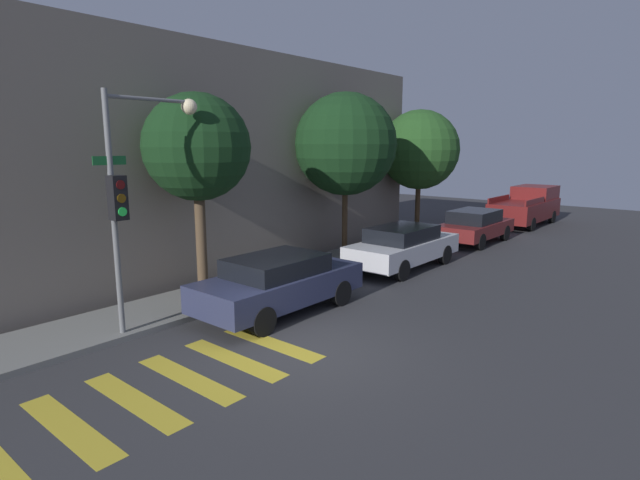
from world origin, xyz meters
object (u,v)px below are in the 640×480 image
traffic_light_pole (135,177)px  tree_far_end (420,150)px  sedan_middle (403,246)px  tree_midblock (345,144)px  sedan_near_corner (279,282)px  tree_near_corner (197,148)px  sedan_far_end (475,225)px  pickup_truck (527,206)px

traffic_light_pole → tree_far_end: 14.17m
sedan_middle → tree_midblock: 4.15m
sedan_near_corner → tree_far_end: 11.87m
tree_near_corner → tree_midblock: bearing=-0.0°
sedan_far_end → tree_near_corner: bearing=168.7°
sedan_near_corner → pickup_truck: size_ratio=0.82×
sedan_near_corner → tree_far_end: (11.19, 2.44, 3.12)m
sedan_near_corner → tree_near_corner: 4.09m
tree_near_corner → tree_far_end: size_ratio=0.97×
pickup_truck → tree_far_end: tree_far_end is taller
sedan_middle → tree_near_corner: 7.57m
tree_near_corner → pickup_truck: bearing=-7.4°
sedan_near_corner → sedan_far_end: (11.76, -0.00, -0.02)m
sedan_far_end → pickup_truck: bearing=0.0°
traffic_light_pole → sedan_middle: (8.84, -1.27, -2.67)m
traffic_light_pole → sedan_far_end: traffic_light_pole is taller
pickup_truck → tree_near_corner: tree_near_corner is taller
sedan_far_end → tree_far_end: size_ratio=0.77×
pickup_truck → tree_far_end: size_ratio=0.97×
sedan_near_corner → sedan_far_end: size_ratio=1.04×
traffic_light_pole → pickup_truck: bearing=-3.4°
sedan_far_end → tree_far_end: 4.02m
sedan_far_end → pickup_truck: size_ratio=0.79×
sedan_near_corner → sedan_middle: 5.91m
sedan_middle → tree_far_end: size_ratio=0.83×
sedan_middle → tree_midblock: tree_midblock is taller
sedan_middle → tree_midblock: (-0.05, 2.44, 3.35)m
sedan_far_end → tree_far_end: bearing=103.3°
traffic_light_pole → sedan_middle: 9.32m
traffic_light_pole → sedan_far_end: bearing=-4.9°
tree_far_end → tree_midblock: bearing=180.0°
sedan_far_end → pickup_truck: 6.62m
sedan_middle → tree_near_corner: size_ratio=0.86×
sedan_near_corner → tree_near_corner: tree_near_corner is taller
sedan_near_corner → traffic_light_pole: bearing=156.5°
pickup_truck → tree_midblock: (-12.51, 2.44, 3.15)m
sedan_near_corner → sedan_middle: same height
sedan_far_end → tree_midblock: 7.22m
pickup_truck → tree_near_corner: bearing=172.6°
tree_midblock → tree_far_end: bearing=-0.0°
traffic_light_pole → sedan_near_corner: (2.93, -1.27, -2.66)m
pickup_truck → traffic_light_pole: bearing=176.6°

